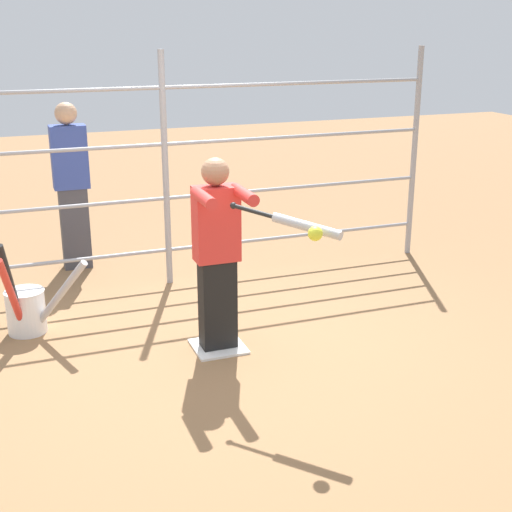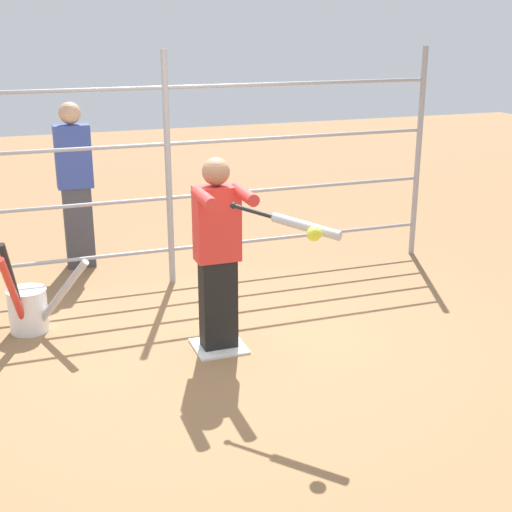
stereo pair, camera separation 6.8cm
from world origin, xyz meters
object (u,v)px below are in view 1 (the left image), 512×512
Objects in this scene: softball_in_flight at (315,234)px; bat_bucket at (26,308)px; batter at (217,250)px; bystander_behind_fence at (72,184)px; baseball_bat_swinging at (297,223)px.

softball_in_flight reaches higher than bat_bucket.
batter is 2.54m from bystander_behind_fence.
bystander_behind_fence is at bearing -71.70° from batter.
baseball_bat_swinging is at bearing 110.74° from batter.
baseball_bat_swinging is 0.41× the size of bystander_behind_fence.
softball_in_flight is 3.64m from bystander_behind_fence.
softball_in_flight is (-0.02, 0.23, -0.01)m from baseball_bat_swinging.
batter is at bearing -72.41° from softball_in_flight.
bystander_behind_fence is at bearing -71.91° from softball_in_flight.
batter is 1.74m from bat_bucket.
bystander_behind_fence is (1.13, -3.45, -0.31)m from softball_in_flight.
bystander_behind_fence reaches higher than batter.
baseball_bat_swinging is 0.83× the size of bat_bucket.
softball_in_flight is at bearing 132.87° from bat_bucket.
bat_bucket is (1.71, -1.63, -0.99)m from baseball_bat_swinging.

